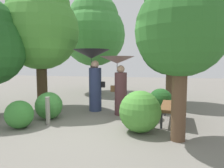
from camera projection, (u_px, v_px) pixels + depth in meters
ground_plane at (86, 133)px, 4.99m from camera, size 40.00×40.00×0.00m
person_left at (93, 67)px, 7.19m from camera, size 1.26×1.26×2.12m
person_right at (119, 75)px, 6.65m from camera, size 1.10×1.10×1.88m
park_bench at (173, 104)px, 5.84m from camera, size 0.61×1.54×0.83m
tree_near_left at (40, 24)px, 7.48m from camera, size 2.78×2.78×4.68m
tree_near_right at (181, 21)px, 4.26m from camera, size 1.92×1.92×3.73m
tree_mid_right at (171, 38)px, 8.29m from camera, size 2.51×2.51×4.09m
tree_far_back at (94, 30)px, 11.71m from camera, size 3.52×3.52×5.53m
bush_path_left at (161, 100)px, 7.10m from camera, size 0.81×0.81×0.81m
bush_path_right at (19, 114)px, 5.33m from camera, size 0.71×0.71×0.71m
bush_behind_bench at (49, 106)px, 6.22m from camera, size 0.80×0.80×0.80m
bush_far_side at (140, 111)px, 5.02m from camera, size 1.01×1.01×1.01m
path_marker_post at (48, 111)px, 5.64m from camera, size 0.12×0.12×0.76m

